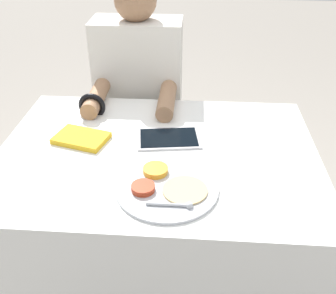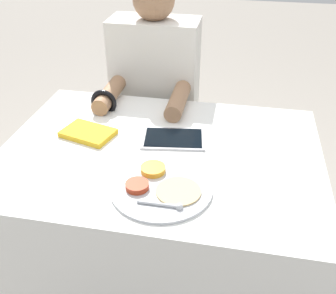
# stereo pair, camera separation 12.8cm
# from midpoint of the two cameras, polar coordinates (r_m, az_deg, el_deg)

# --- Properties ---
(ground_plane) EXTENTS (12.00, 12.00, 0.00)m
(ground_plane) POSITION_cam_midpoint_polar(r_m,az_deg,el_deg) (1.91, 1.11, -20.44)
(ground_plane) COLOR gray
(dining_table) EXTENTS (1.11, 0.81, 0.78)m
(dining_table) POSITION_cam_midpoint_polar(r_m,az_deg,el_deg) (1.62, 1.26, -12.17)
(dining_table) COLOR silver
(dining_table) RESTS_ON ground_plane
(thali_tray) EXTENTS (0.31, 0.31, 0.03)m
(thali_tray) POSITION_cam_midpoint_polar(r_m,az_deg,el_deg) (1.19, 1.98, -5.86)
(thali_tray) COLOR #B7BABF
(thali_tray) RESTS_ON dining_table
(red_notebook) EXTENTS (0.21, 0.17, 0.02)m
(red_notebook) POSITION_cam_midpoint_polar(r_m,az_deg,el_deg) (1.47, -9.10, 1.90)
(red_notebook) COLOR silver
(red_notebook) RESTS_ON dining_table
(tablet_device) EXTENTS (0.25, 0.18, 0.01)m
(tablet_device) POSITION_cam_midpoint_polar(r_m,az_deg,el_deg) (1.43, 3.35, 1.16)
(tablet_device) COLOR #B7B7BC
(tablet_device) RESTS_ON dining_table
(person_diner) EXTENTS (0.40, 0.47, 1.25)m
(person_diner) POSITION_cam_midpoint_polar(r_m,az_deg,el_deg) (1.96, 0.06, 3.98)
(person_diner) COLOR black
(person_diner) RESTS_ON ground_plane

